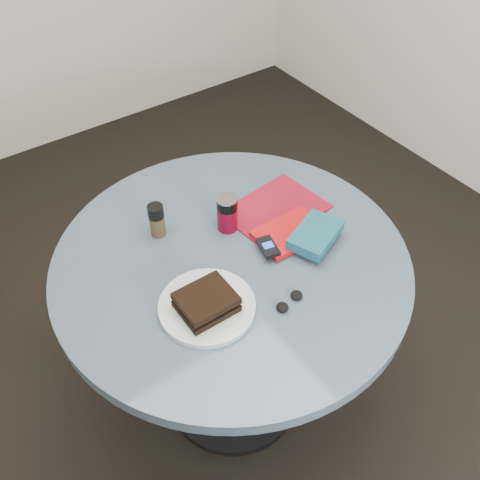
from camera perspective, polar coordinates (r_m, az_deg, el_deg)
ground at (r=2.10m, az=-0.70°, el=-16.08°), size 4.00×4.00×0.00m
table at (r=1.61m, az=-0.88°, el=-5.83°), size 1.00×1.00×0.75m
plate at (r=1.37m, az=-3.54°, el=-7.08°), size 0.33×0.33×0.02m
sandwich at (r=1.34m, az=-3.62°, el=-6.63°), size 0.14×0.12×0.05m
soda_can at (r=1.54m, az=-1.38°, el=2.88°), size 0.07×0.07×0.11m
pepper_grinder at (r=1.54m, az=-8.86°, el=2.11°), size 0.05×0.05×0.11m
magazine at (r=1.63m, az=3.81°, el=3.22°), size 0.31×0.25×0.01m
red_book at (r=1.55m, az=5.33°, el=0.76°), size 0.20×0.13×0.02m
novel at (r=1.51m, az=8.05°, el=0.56°), size 0.19×0.16×0.03m
mp3_player at (r=1.48m, az=3.01°, el=-0.73°), size 0.06×0.08×0.01m
headphones at (r=1.38m, az=5.31°, el=-6.51°), size 0.09×0.05×0.02m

